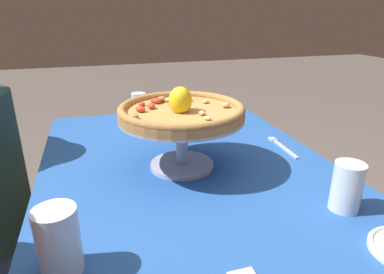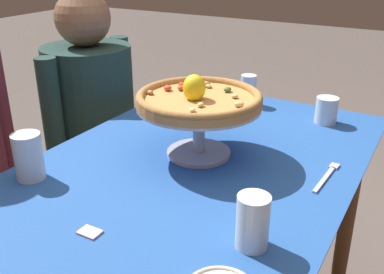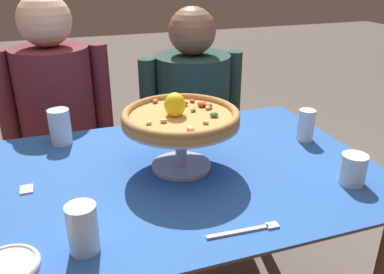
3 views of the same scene
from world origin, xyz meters
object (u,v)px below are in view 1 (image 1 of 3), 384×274
(water_glass_back_left, at_px, (59,245))
(dinner_fork, at_px, (281,146))
(water_glass_front_left, at_px, (346,190))
(water_glass_side_right, at_px, (139,108))
(water_glass_front_right, at_px, (213,108))
(pizza_stand, at_px, (182,134))
(pizza, at_px, (181,110))

(water_glass_back_left, height_order, dinner_fork, water_glass_back_left)
(water_glass_front_left, relative_size, water_glass_side_right, 1.02)
(water_glass_back_left, height_order, water_glass_front_left, water_glass_back_left)
(water_glass_front_right, relative_size, dinner_fork, 0.49)
(pizza_stand, height_order, water_glass_back_left, pizza_stand)
(water_glass_front_right, height_order, water_glass_side_right, water_glass_side_right)
(water_glass_side_right, bearing_deg, water_glass_front_right, -98.71)
(pizza, height_order, water_glass_back_left, pizza)
(pizza, xyz_separation_m, dinner_fork, (0.05, -0.38, -0.18))
(pizza_stand, height_order, water_glass_front_right, pizza_stand)
(water_glass_side_right, bearing_deg, pizza, -173.68)
(pizza_stand, bearing_deg, pizza, 106.72)
(water_glass_front_left, height_order, dinner_fork, water_glass_front_left)
(water_glass_back_left, bearing_deg, water_glass_side_right, -17.29)
(pizza_stand, bearing_deg, dinner_fork, -82.01)
(pizza, relative_size, water_glass_back_left, 2.82)
(pizza_stand, distance_m, water_glass_side_right, 0.51)
(pizza_stand, xyz_separation_m, water_glass_front_left, (-0.34, -0.31, -0.06))
(water_glass_front_left, height_order, water_glass_front_right, water_glass_front_left)
(pizza, relative_size, water_glass_front_right, 3.90)
(pizza, xyz_separation_m, water_glass_front_right, (0.45, -0.27, -0.14))
(water_glass_front_left, distance_m, water_glass_front_right, 0.79)
(pizza_stand, bearing_deg, water_glass_front_right, -30.28)
(pizza, distance_m, dinner_fork, 0.42)
(water_glass_back_left, distance_m, dinner_fork, 0.81)
(water_glass_front_left, bearing_deg, water_glass_front_right, 3.59)
(pizza_stand, distance_m, water_glass_front_right, 0.53)
(water_glass_back_left, distance_m, water_glass_front_right, 1.00)
(water_glass_side_right, distance_m, dinner_fork, 0.63)
(pizza, height_order, water_glass_front_left, pizza)
(water_glass_front_left, relative_size, water_glass_front_right, 1.28)
(water_glass_front_right, distance_m, water_glass_side_right, 0.33)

